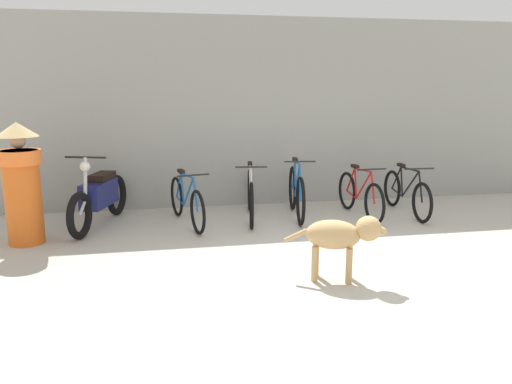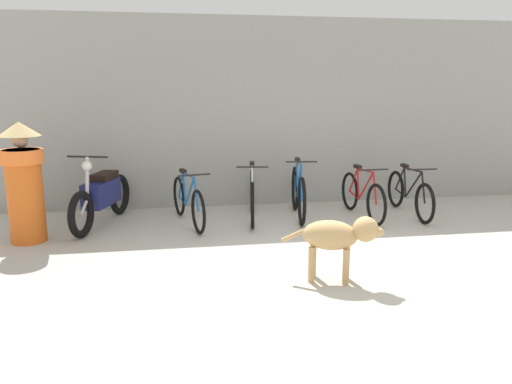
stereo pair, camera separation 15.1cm
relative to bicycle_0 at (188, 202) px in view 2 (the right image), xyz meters
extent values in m
plane|color=#B7B2A5|center=(1.77, -2.12, -0.33)|extent=(60.00, 60.00, 0.00)
cube|color=gray|center=(1.77, 1.17, 1.22)|extent=(9.85, 0.20, 3.11)
torus|color=black|center=(0.12, -0.54, -0.03)|extent=(0.18, 0.61, 0.62)
torus|color=black|center=(-0.12, 0.53, -0.03)|extent=(0.18, 0.61, 0.62)
cylinder|color=#1959A5|center=(0.03, -0.12, 0.17)|extent=(0.15, 0.53, 0.51)
cylinder|color=#1959A5|center=(-0.04, 0.18, 0.16)|extent=(0.06, 0.14, 0.47)
cylinder|color=#1959A5|center=(0.02, -0.07, 0.41)|extent=(0.17, 0.62, 0.06)
cylinder|color=#1959A5|center=(-0.08, 0.33, -0.05)|extent=(0.12, 0.41, 0.07)
cylinder|color=#1959A5|center=(-0.09, 0.38, 0.18)|extent=(0.10, 0.32, 0.43)
cylinder|color=#1959A5|center=(0.11, -0.46, 0.20)|extent=(0.07, 0.19, 0.46)
cube|color=black|center=(-0.05, 0.24, 0.42)|extent=(0.11, 0.19, 0.05)
cylinder|color=black|center=(0.09, -0.38, 0.46)|extent=(0.45, 0.13, 0.02)
torus|color=black|center=(0.90, -0.40, 0.00)|extent=(0.15, 0.67, 0.67)
torus|color=black|center=(1.06, 0.67, 0.00)|extent=(0.15, 0.67, 0.67)
cylinder|color=beige|center=(0.96, 0.02, 0.22)|extent=(0.11, 0.53, 0.56)
cylinder|color=beige|center=(1.01, 0.33, 0.20)|extent=(0.05, 0.14, 0.51)
cylinder|color=beige|center=(0.97, 0.07, 0.47)|extent=(0.12, 0.62, 0.06)
cylinder|color=beige|center=(1.03, 0.47, -0.02)|extent=(0.09, 0.41, 0.08)
cylinder|color=beige|center=(1.04, 0.53, 0.23)|extent=(0.08, 0.32, 0.47)
cylinder|color=beige|center=(0.91, -0.32, 0.24)|extent=(0.06, 0.19, 0.50)
cube|color=black|center=(1.02, 0.38, 0.48)|extent=(0.10, 0.19, 0.05)
cylinder|color=black|center=(0.92, -0.24, 0.53)|extent=(0.46, 0.09, 0.02)
torus|color=black|center=(1.63, -0.36, 0.02)|extent=(0.15, 0.72, 0.72)
torus|color=black|center=(1.76, 0.58, 0.02)|extent=(0.15, 0.72, 0.72)
cylinder|color=#1959A5|center=(1.68, 0.00, 0.26)|extent=(0.09, 0.48, 0.59)
cylinder|color=#1959A5|center=(1.72, 0.28, 0.24)|extent=(0.04, 0.13, 0.54)
cylinder|color=#1959A5|center=(1.69, 0.05, 0.53)|extent=(0.10, 0.55, 0.06)
cylinder|color=#1959A5|center=(1.74, 0.41, 0.00)|extent=(0.08, 0.36, 0.08)
cylinder|color=#1959A5|center=(1.74, 0.45, 0.27)|extent=(0.07, 0.29, 0.50)
cylinder|color=#1959A5|center=(1.64, -0.29, 0.28)|extent=(0.05, 0.17, 0.53)
cube|color=black|center=(1.73, 0.32, 0.54)|extent=(0.09, 0.19, 0.05)
cylinder|color=black|center=(1.65, -0.22, 0.59)|extent=(0.46, 0.09, 0.02)
torus|color=black|center=(2.70, -0.54, -0.02)|extent=(0.08, 0.62, 0.62)
torus|color=black|center=(2.65, 0.44, -0.02)|extent=(0.08, 0.62, 0.62)
cylinder|color=red|center=(2.68, -0.16, 0.18)|extent=(0.05, 0.49, 0.52)
cylinder|color=red|center=(2.67, 0.12, 0.16)|extent=(0.03, 0.13, 0.47)
cylinder|color=red|center=(2.68, -0.11, 0.41)|extent=(0.06, 0.57, 0.06)
cylinder|color=red|center=(2.66, 0.26, -0.05)|extent=(0.05, 0.37, 0.07)
cylinder|color=red|center=(2.66, 0.30, 0.19)|extent=(0.04, 0.30, 0.44)
cylinder|color=red|center=(2.70, -0.47, 0.20)|extent=(0.04, 0.18, 0.46)
cube|color=black|center=(2.66, 0.17, 0.43)|extent=(0.08, 0.18, 0.05)
cylinder|color=black|center=(2.69, -0.40, 0.47)|extent=(0.46, 0.05, 0.02)
torus|color=black|center=(3.44, -0.57, -0.03)|extent=(0.07, 0.61, 0.61)
torus|color=black|center=(3.48, 0.51, -0.03)|extent=(0.07, 0.61, 0.61)
cylinder|color=black|center=(3.46, -0.15, 0.17)|extent=(0.05, 0.53, 0.51)
cylinder|color=black|center=(3.47, 0.16, 0.15)|extent=(0.03, 0.14, 0.47)
cylinder|color=black|center=(3.46, -0.10, 0.40)|extent=(0.05, 0.62, 0.06)
cylinder|color=black|center=(3.48, 0.30, -0.05)|extent=(0.04, 0.41, 0.07)
cylinder|color=black|center=(3.48, 0.36, 0.18)|extent=(0.04, 0.32, 0.43)
cylinder|color=black|center=(3.45, -0.49, 0.19)|extent=(0.04, 0.19, 0.45)
cube|color=black|center=(3.47, 0.21, 0.41)|extent=(0.08, 0.18, 0.05)
cylinder|color=black|center=(3.45, -0.41, 0.45)|extent=(0.46, 0.04, 0.02)
torus|color=black|center=(-1.43, -0.46, -0.02)|extent=(0.28, 0.64, 0.64)
torus|color=black|center=(-1.05, 0.76, -0.02)|extent=(0.28, 0.64, 0.64)
cube|color=navy|center=(-1.24, 0.15, 0.14)|extent=(0.49, 0.81, 0.35)
cube|color=black|center=(-1.20, 0.28, 0.37)|extent=(0.37, 0.54, 0.10)
cylinder|color=silver|center=(-1.36, -0.23, 0.43)|extent=(0.09, 0.15, 0.59)
cylinder|color=silver|center=(-1.40, -0.37, 0.06)|extent=(0.10, 0.22, 0.19)
cylinder|color=black|center=(-1.34, -0.19, 0.72)|extent=(0.56, 0.20, 0.03)
sphere|color=silver|center=(-1.35, -0.22, 0.60)|extent=(0.18, 0.18, 0.14)
ellipsoid|color=tan|center=(1.38, -2.47, 0.16)|extent=(0.64, 0.49, 0.31)
cylinder|color=tan|center=(1.58, -2.45, -0.15)|extent=(0.09, 0.09, 0.38)
cylinder|color=tan|center=(1.51, -2.61, -0.15)|extent=(0.09, 0.09, 0.38)
cylinder|color=tan|center=(1.25, -2.32, -0.15)|extent=(0.09, 0.09, 0.38)
cylinder|color=tan|center=(1.19, -2.48, -0.15)|extent=(0.09, 0.09, 0.38)
sphere|color=tan|center=(1.71, -2.60, 0.24)|extent=(0.34, 0.34, 0.26)
ellipsoid|color=tan|center=(1.82, -2.64, 0.22)|extent=(0.17, 0.15, 0.10)
cylinder|color=tan|center=(1.03, -2.33, 0.13)|extent=(0.25, 0.14, 0.16)
cylinder|color=orange|center=(-2.09, -0.53, 0.27)|extent=(0.62, 0.62, 1.21)
cylinder|color=orange|center=(-2.09, -0.53, 0.79)|extent=(0.74, 0.74, 0.18)
sphere|color=tan|center=(-2.09, -0.53, 0.99)|extent=(0.27, 0.27, 0.19)
cone|color=tan|center=(-2.09, -0.53, 1.14)|extent=(0.73, 0.73, 0.18)
camera|label=1|loc=(-0.32, -7.18, 1.66)|focal=35.00mm
camera|label=2|loc=(-0.18, -7.21, 1.66)|focal=35.00mm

